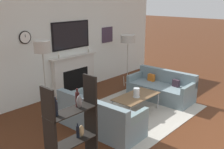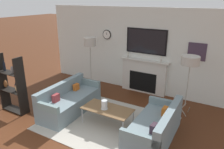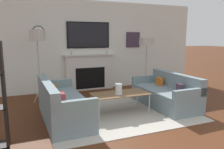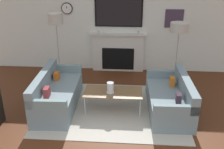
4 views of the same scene
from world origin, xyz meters
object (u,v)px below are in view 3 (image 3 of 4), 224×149
Objects in this scene: couch_left at (62,106)px; couch_right at (166,94)px; floor_lamp_right at (147,42)px; floor_lamp_left at (37,37)px; hurricane_candle at (119,89)px; coffee_table at (120,94)px.

couch_right is (2.45, 0.00, -0.02)m from couch_left.
couch_left is 1.19× the size of floor_lamp_right.
floor_lamp_left reaches higher than floor_lamp_right.
hurricane_candle is 0.12× the size of floor_lamp_left.
floor_lamp_right is at bearing 78.24° from couch_right.
coffee_table is 2.47m from floor_lamp_left.
coffee_table is 5.47× the size of hurricane_candle.
floor_lamp_right reaches higher than hurricane_candle.
floor_lamp_left reaches higher than hurricane_candle.
floor_lamp_left is at bearing 101.99° from couch_left.
floor_lamp_right is (1.51, 1.49, 1.06)m from coffee_table.
floor_lamp_left is at bearing 152.23° from couch_right.
couch_right is 1.22m from coffee_table.
couch_left is at bearing 178.37° from coffee_table.
couch_left is 2.45m from couch_right.
couch_left is at bearing -78.01° from floor_lamp_left.
floor_lamp_left reaches higher than couch_left.
floor_lamp_right reaches higher than couch_right.
hurricane_candle is at bearing -135.68° from floor_lamp_right.
floor_lamp_right is (2.75, 1.45, 1.18)m from couch_left.
couch_right is 7.97× the size of hurricane_candle.
floor_lamp_left is (-1.49, 1.53, 1.10)m from hurricane_candle.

